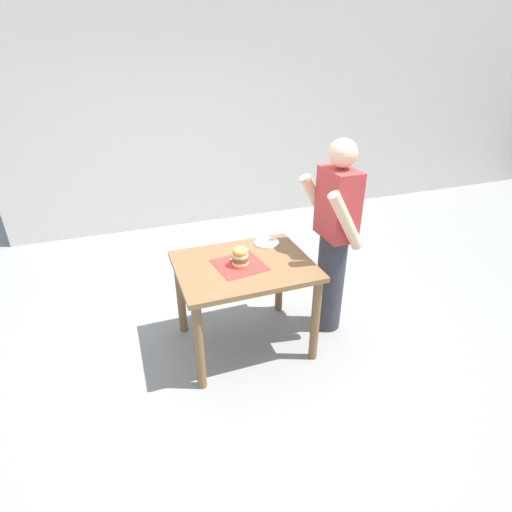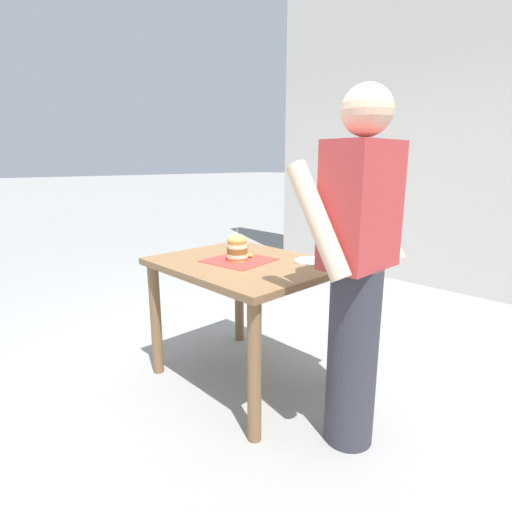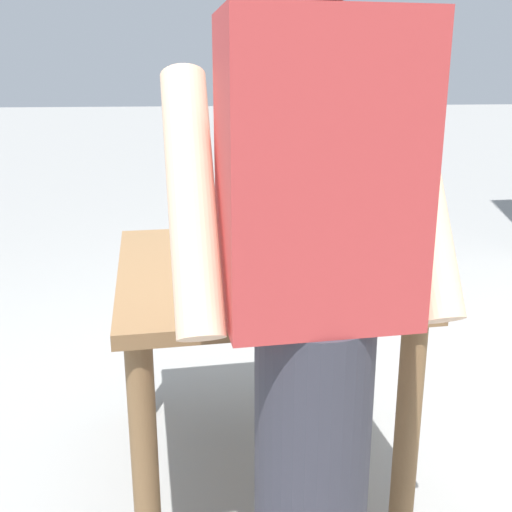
% 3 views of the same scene
% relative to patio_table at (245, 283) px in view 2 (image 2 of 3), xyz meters
% --- Properties ---
extents(ground_plane, '(80.00, 80.00, 0.00)m').
position_rel_patio_table_xyz_m(ground_plane, '(0.00, 0.00, -0.65)').
color(ground_plane, gray).
extents(patio_table, '(0.84, 1.05, 0.78)m').
position_rel_patio_table_xyz_m(patio_table, '(0.00, 0.00, 0.00)').
color(patio_table, brown).
rests_on(patio_table, ground).
extents(serving_paper, '(0.41, 0.41, 0.00)m').
position_rel_patio_table_xyz_m(serving_paper, '(0.01, -0.04, 0.14)').
color(serving_paper, red).
rests_on(serving_paper, patio_table).
extents(sandwich, '(0.13, 0.13, 0.20)m').
position_rel_patio_table_xyz_m(sandwich, '(0.03, -0.04, 0.22)').
color(sandwich, gold).
rests_on(sandwich, serving_paper).
extents(pickle_spear, '(0.04, 0.08, 0.02)m').
position_rel_patio_table_xyz_m(pickle_spear, '(-0.07, -0.05, 0.15)').
color(pickle_spear, '#8EA83D').
rests_on(pickle_spear, serving_paper).
extents(side_plate_with_forks, '(0.22, 0.22, 0.02)m').
position_rel_patio_table_xyz_m(side_plate_with_forks, '(-0.28, 0.30, 0.14)').
color(side_plate_with_forks, white).
rests_on(side_plate_with_forks, patio_table).
extents(diner_across_table, '(0.55, 0.35, 1.69)m').
position_rel_patio_table_xyz_m(diner_across_table, '(0.01, 0.78, 0.24)').
color(diner_across_table, '#33333D').
rests_on(diner_across_table, ground).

